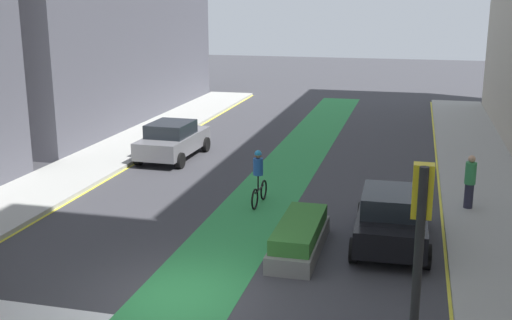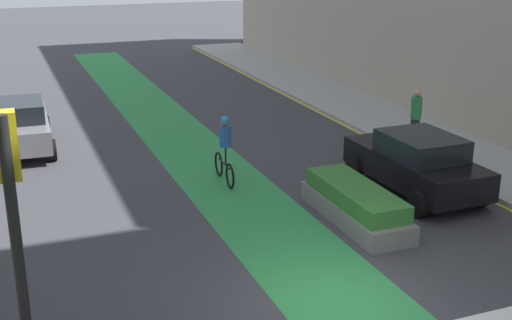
# 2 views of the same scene
# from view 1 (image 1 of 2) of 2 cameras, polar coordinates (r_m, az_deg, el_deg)

# --- Properties ---
(ground_plane) EXTENTS (120.00, 120.00, 0.00)m
(ground_plane) POSITION_cam_1_polar(r_m,az_deg,el_deg) (14.74, -7.06, -12.15)
(ground_plane) COLOR #38383D
(bike_lane_paint) EXTENTS (2.40, 60.00, 0.01)m
(bike_lane_paint) POSITION_cam_1_polar(r_m,az_deg,el_deg) (14.68, -6.40, -12.23)
(bike_lane_paint) COLOR #2D8C47
(bike_lane_paint) RESTS_ON ground_plane
(traffic_signal_near_right) EXTENTS (0.35, 0.52, 3.86)m
(traffic_signal_near_right) POSITION_cam_1_polar(r_m,az_deg,el_deg) (11.26, 14.55, -6.05)
(traffic_signal_near_right) COLOR black
(traffic_signal_near_right) RESTS_ON ground_plane
(car_black_right_far) EXTENTS (2.08, 4.23, 1.57)m
(car_black_right_far) POSITION_cam_1_polar(r_m,az_deg,el_deg) (17.62, 12.15, -5.02)
(car_black_right_far) COLOR black
(car_black_right_far) RESTS_ON ground_plane
(car_grey_left_far) EXTENTS (2.11, 4.25, 1.57)m
(car_grey_left_far) POSITION_cam_1_polar(r_m,az_deg,el_deg) (26.71, -7.50, 1.82)
(car_grey_left_far) COLOR slate
(car_grey_left_far) RESTS_ON ground_plane
(cyclist_in_lane) EXTENTS (0.32, 1.73, 1.86)m
(cyclist_in_lane) POSITION_cam_1_polar(r_m,az_deg,el_deg) (20.43, 0.24, -1.49)
(cyclist_in_lane) COLOR black
(cyclist_in_lane) RESTS_ON ground_plane
(pedestrian_sidewalk_right_a) EXTENTS (0.34, 0.34, 1.70)m
(pedestrian_sidewalk_right_a) POSITION_cam_1_polar(r_m,az_deg,el_deg) (20.84, 18.69, -1.82)
(pedestrian_sidewalk_right_a) COLOR #262638
(pedestrian_sidewalk_right_a) RESTS_ON sidewalk_right
(median_planter) EXTENTS (1.15, 3.49, 0.85)m
(median_planter) POSITION_cam_1_polar(r_m,az_deg,el_deg) (16.97, 3.93, -6.92)
(median_planter) COLOR slate
(median_planter) RESTS_ON ground_plane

